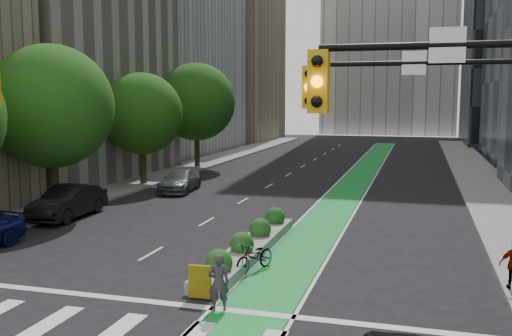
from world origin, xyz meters
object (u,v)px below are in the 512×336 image
Objects in this scene: cyclist at (219,282)px; parked_car_left_mid at (68,202)px; median_planter at (250,245)px; parked_car_left_far at (180,181)px; bicycle at (255,257)px.

parked_car_left_mid is at bearing -64.42° from cyclist.
parked_car_left_far reaches higher than median_planter.
bicycle is at bearing -69.01° from median_planter.
parked_car_left_far is (-9.52, 19.10, -0.13)m from cyclist.
median_planter is 15.78m from parked_car_left_far.
cyclist reaches higher than bicycle.
parked_car_left_far is at bearing 123.35° from median_planter.
cyclist is at bearing -81.88° from median_planter.
parked_car_left_far reaches higher than bicycle.
bicycle is at bearing -65.03° from parked_car_left_far.
parked_car_left_mid is (-11.50, 5.98, 0.30)m from bicycle.
parked_car_left_mid is at bearing -109.18° from parked_car_left_far.
bicycle is 17.96m from parked_car_left_far.
parked_car_left_mid reaches higher than parked_car_left_far.
parked_car_left_far is (2.03, 9.28, -0.12)m from parked_car_left_mid.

